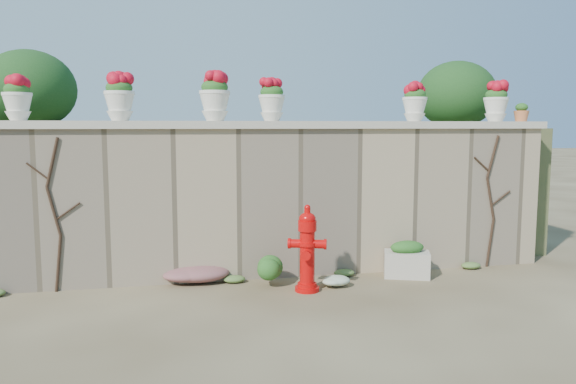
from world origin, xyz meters
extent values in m
plane|color=#4E3D27|center=(0.00, 0.00, 0.00)|extent=(80.00, 80.00, 0.00)
cube|color=#9D8868|center=(0.00, 1.80, 1.00)|extent=(8.00, 0.40, 2.00)
cube|color=beige|center=(0.00, 1.80, 2.05)|extent=(8.10, 0.52, 0.10)
cube|color=#384C23|center=(0.00, 5.00, 1.00)|extent=(9.00, 6.00, 2.00)
ellipsoid|color=#143814|center=(-3.20, 3.00, 2.55)|extent=(1.30, 1.30, 1.10)
ellipsoid|color=#143814|center=(3.40, 3.00, 2.55)|extent=(1.30, 1.30, 1.10)
cylinder|color=black|center=(-2.66, 1.58, 0.35)|extent=(0.12, 0.04, 0.70)
cylinder|color=black|center=(-2.69, 1.58, 1.00)|extent=(0.17, 0.04, 0.61)
cylinder|color=black|center=(-2.67, 1.58, 1.60)|extent=(0.18, 0.04, 0.61)
cylinder|color=black|center=(-2.52, 1.58, 1.00)|extent=(0.30, 0.02, 0.22)
cylinder|color=black|center=(-2.85, 1.58, 1.50)|extent=(0.25, 0.02, 0.21)
cylinder|color=black|center=(3.24, 1.58, 0.35)|extent=(0.12, 0.04, 0.70)
cylinder|color=black|center=(3.22, 1.58, 1.00)|extent=(0.17, 0.04, 0.61)
cylinder|color=black|center=(3.23, 1.58, 1.60)|extent=(0.18, 0.04, 0.61)
cylinder|color=black|center=(3.38, 1.58, 1.00)|extent=(0.30, 0.02, 0.22)
cylinder|color=black|center=(3.05, 1.58, 1.50)|extent=(0.25, 0.02, 0.21)
cylinder|color=#C60807|center=(0.34, 0.95, 0.03)|extent=(0.30, 0.30, 0.05)
cylinder|color=#C60807|center=(0.34, 0.95, 0.43)|extent=(0.18, 0.18, 0.67)
cylinder|color=#C60807|center=(0.34, 0.95, 0.60)|extent=(0.23, 0.23, 0.04)
cylinder|color=#C60807|center=(0.34, 0.95, 0.82)|extent=(0.23, 0.23, 0.13)
ellipsoid|color=#C60807|center=(0.34, 0.95, 0.93)|extent=(0.21, 0.21, 0.15)
cylinder|color=#C60807|center=(0.34, 0.95, 1.02)|extent=(0.08, 0.08, 0.11)
cylinder|color=#C60807|center=(0.20, 1.00, 0.60)|extent=(0.18, 0.15, 0.11)
cylinder|color=#C60807|center=(0.48, 0.90, 0.60)|extent=(0.18, 0.15, 0.11)
cylinder|color=#C60807|center=(0.30, 0.84, 0.49)|extent=(0.13, 0.13, 0.10)
cube|color=beige|center=(1.82, 1.30, 0.17)|extent=(0.68, 0.54, 0.35)
ellipsoid|color=#1E5119|center=(1.82, 1.30, 0.41)|extent=(0.53, 0.42, 0.18)
ellipsoid|color=#1E5119|center=(-0.06, 1.25, 0.27)|extent=(0.56, 0.50, 0.53)
ellipsoid|color=#B02362|center=(-0.94, 1.54, 0.13)|extent=(1.01, 0.67, 0.27)
ellipsoid|color=white|center=(0.67, 1.01, 0.09)|extent=(0.51, 0.41, 0.18)
ellipsoid|color=#1E5119|center=(-3.08, 1.80, 2.47)|extent=(0.30, 0.30, 0.18)
ellipsoid|color=red|center=(-3.08, 1.80, 2.55)|extent=(0.26, 0.26, 0.19)
ellipsoid|color=#1E5119|center=(-1.89, 1.80, 2.51)|extent=(0.33, 0.33, 0.20)
ellipsoid|color=red|center=(-1.89, 1.80, 2.59)|extent=(0.29, 0.29, 0.21)
ellipsoid|color=#1E5119|center=(-0.69, 1.80, 2.53)|extent=(0.35, 0.35, 0.21)
ellipsoid|color=red|center=(-0.69, 1.80, 2.62)|extent=(0.30, 0.30, 0.22)
ellipsoid|color=#1E5119|center=(0.06, 1.80, 2.48)|extent=(0.31, 0.31, 0.18)
ellipsoid|color=red|center=(0.06, 1.80, 2.56)|extent=(0.27, 0.27, 0.19)
ellipsoid|color=#1E5119|center=(2.11, 1.80, 2.47)|extent=(0.30, 0.30, 0.18)
ellipsoid|color=red|center=(2.11, 1.80, 2.55)|extent=(0.26, 0.26, 0.19)
ellipsoid|color=#1E5119|center=(3.38, 1.80, 2.49)|extent=(0.31, 0.31, 0.18)
ellipsoid|color=red|center=(3.38, 1.80, 2.56)|extent=(0.27, 0.27, 0.19)
ellipsoid|color=#1E5119|center=(3.80, 1.80, 2.30)|extent=(0.18, 0.18, 0.13)
camera|label=1|loc=(-1.32, -5.62, 2.03)|focal=35.00mm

